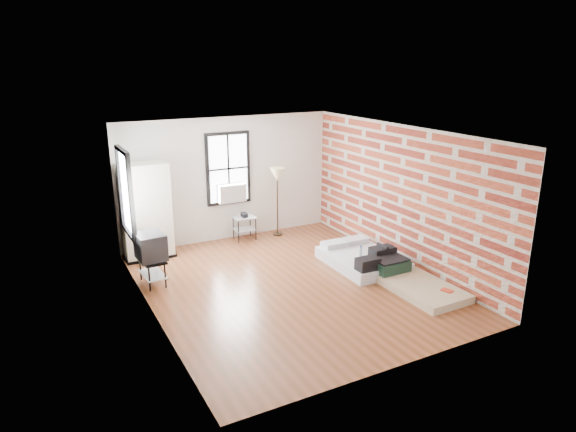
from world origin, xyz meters
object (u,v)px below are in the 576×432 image
side_table (244,222)px  floor_lamp (277,178)px  mattress_bare (411,281)px  tv_stand (151,248)px  wardrobe (146,211)px  mattress_main (363,259)px

side_table → floor_lamp: bearing=-4.9°
mattress_bare → tv_stand: (-4.14, 2.33, 0.58)m
wardrobe → mattress_main: bearing=-33.9°
mattress_main → side_table: size_ratio=2.70×
mattress_bare → floor_lamp: bearing=102.2°
floor_lamp → wardrobe: bearing=-180.0°
mattress_main → floor_lamp: 2.87m
mattress_bare → wardrobe: 5.46m
wardrobe → tv_stand: (-0.26, -1.40, -0.30)m
mattress_main → tv_stand: 4.15m
side_table → mattress_main: bearing=-59.9°
side_table → floor_lamp: (0.82, -0.07, 0.96)m
mattress_main → wardrobe: wardrobe is taller
wardrobe → side_table: bearing=1.9°
wardrobe → side_table: 2.29m
mattress_main → wardrobe: size_ratio=0.86×
mattress_bare → mattress_main: bearing=97.6°
floor_lamp → mattress_bare: bearing=-77.2°
mattress_main → floor_lamp: floor_lamp is taller
mattress_bare → side_table: 4.17m
mattress_main → tv_stand: tv_stand is taller
tv_stand → side_table: bearing=27.6°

